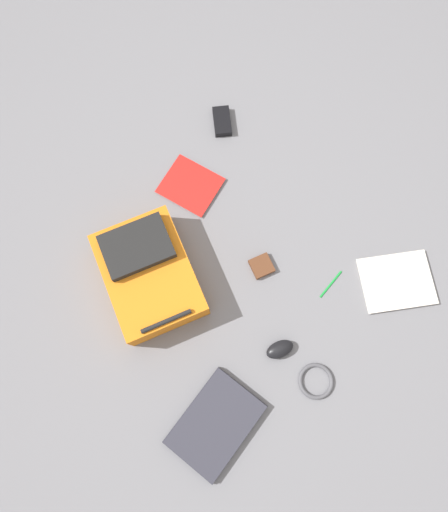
# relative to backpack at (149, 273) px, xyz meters

# --- Properties ---
(ground_plane) EXTENTS (3.82, 3.82, 0.00)m
(ground_plane) POSITION_rel_backpack_xyz_m (0.23, -0.17, -0.08)
(ground_plane) COLOR slate
(backpack) EXTENTS (0.44, 0.51, 0.17)m
(backpack) POSITION_rel_backpack_xyz_m (0.00, 0.00, 0.00)
(backpack) COLOR orange
(backpack) RESTS_ON ground_plane
(laptop) EXTENTS (0.36, 0.28, 0.03)m
(laptop) POSITION_rel_backpack_xyz_m (-0.18, -0.57, -0.06)
(laptop) COLOR #24242C
(laptop) RESTS_ON ground_plane
(book_manual) EXTENTS (0.26, 0.28, 0.01)m
(book_manual) POSITION_rel_backpack_xyz_m (0.37, 0.19, -0.07)
(book_manual) COLOR silver
(book_manual) RESTS_ON ground_plane
(book_comic) EXTENTS (0.35, 0.34, 0.02)m
(book_comic) POSITION_rel_backpack_xyz_m (0.70, -0.67, -0.07)
(book_comic) COLOR silver
(book_comic) RESTS_ON ground_plane
(computer_mouse) EXTENTS (0.12, 0.09, 0.04)m
(computer_mouse) POSITION_rel_backpack_xyz_m (0.18, -0.54, -0.05)
(computer_mouse) COLOR black
(computer_mouse) RESTS_ON ground_plane
(cable_coil) EXTENTS (0.13, 0.13, 0.02)m
(cable_coil) POSITION_rel_backpack_xyz_m (0.19, -0.72, -0.07)
(cable_coil) COLOR #4C4C51
(cable_coil) RESTS_ON ground_plane
(power_brick) EXTENTS (0.14, 0.15, 0.03)m
(power_brick) POSITION_rel_backpack_xyz_m (0.67, 0.32, -0.06)
(power_brick) COLOR black
(power_brick) RESTS_ON ground_plane
(pen_black) EXTENTS (0.14, 0.02, 0.01)m
(pen_black) POSITION_rel_backpack_xyz_m (0.50, -0.50, -0.07)
(pen_black) COLOR #198C33
(pen_black) RESTS_ON ground_plane
(earbud_pouch) EXTENTS (0.10, 0.10, 0.02)m
(earbud_pouch) POSITION_rel_backpack_xyz_m (0.35, -0.26, -0.06)
(earbud_pouch) COLOR #59331E
(earbud_pouch) RESTS_ON ground_plane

